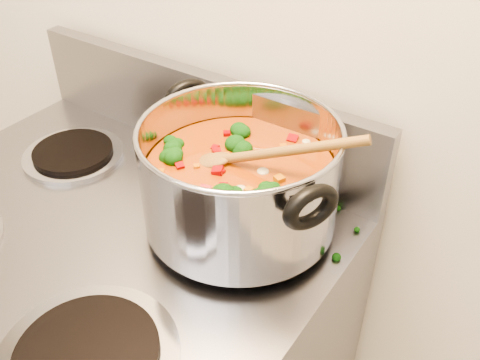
% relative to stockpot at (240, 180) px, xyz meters
% --- Properties ---
extents(stockpot, '(0.35, 0.30, 0.18)m').
position_rel_stockpot_xyz_m(stockpot, '(0.00, 0.00, 0.00)').
color(stockpot, '#ACABB4').
rests_on(stockpot, electric_range).
extents(wooden_spoon, '(0.26, 0.10, 0.11)m').
position_rel_stockpot_xyz_m(wooden_spoon, '(0.01, 0.00, 0.04)').
color(wooden_spoon, brown).
rests_on(wooden_spoon, stockpot).
extents(cooktop_crumbs, '(0.21, 0.23, 0.01)m').
position_rel_stockpot_xyz_m(cooktop_crumbs, '(-0.10, -0.01, -0.09)').
color(cooktop_crumbs, black).
rests_on(cooktop_crumbs, electric_range).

